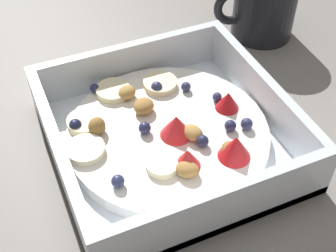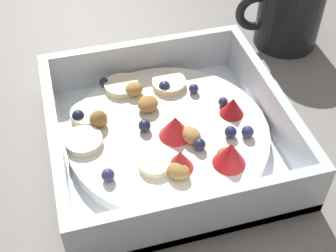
% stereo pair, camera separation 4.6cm
% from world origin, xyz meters
% --- Properties ---
extents(ground_plane, '(2.40, 2.40, 0.00)m').
position_xyz_m(ground_plane, '(0.00, 0.00, 0.00)').
color(ground_plane, gray).
extents(fruit_bowl, '(0.23, 0.23, 0.06)m').
position_xyz_m(fruit_bowl, '(0.02, 0.01, 0.02)').
color(fruit_bowl, white).
rests_on(fruit_bowl, ground).
extents(coffee_mug, '(0.08, 0.11, 0.09)m').
position_xyz_m(coffee_mug, '(-0.12, 0.21, 0.05)').
color(coffee_mug, black).
rests_on(coffee_mug, ground).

